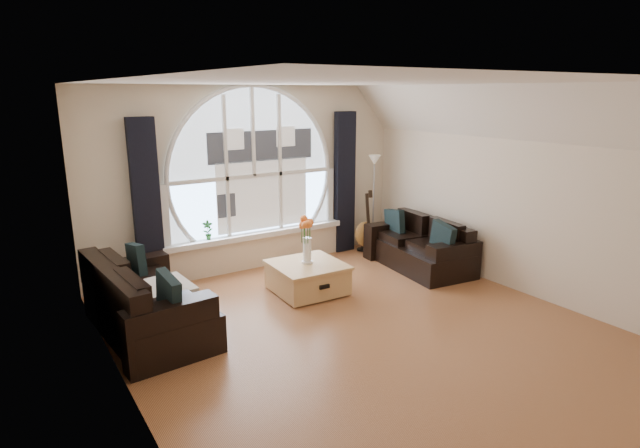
{
  "coord_description": "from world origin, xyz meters",
  "views": [
    {
      "loc": [
        -3.32,
        -4.23,
        2.62
      ],
      "look_at": [
        0.0,
        0.9,
        1.05
      ],
      "focal_mm": 29.22,
      "sensor_mm": 36.0,
      "label": 1
    }
  ],
  "objects_px": {
    "sofa_right": "(419,242)",
    "vase_flowers": "(307,235)",
    "sofa_left": "(148,299)",
    "potted_plant": "(208,230)",
    "coffee_chest": "(307,276)",
    "floor_lamp": "(373,203)",
    "guitar": "(366,221)"
  },
  "relations": [
    {
      "from": "sofa_left",
      "to": "sofa_right",
      "type": "xyz_separation_m",
      "value": [
        4.03,
        0.01,
        0.0
      ]
    },
    {
      "from": "sofa_right",
      "to": "vase_flowers",
      "type": "height_order",
      "value": "vase_flowers"
    },
    {
      "from": "guitar",
      "to": "potted_plant",
      "type": "relative_size",
      "value": 3.78
    },
    {
      "from": "potted_plant",
      "to": "floor_lamp",
      "type": "bearing_deg",
      "value": -4.81
    },
    {
      "from": "guitar",
      "to": "potted_plant",
      "type": "bearing_deg",
      "value": -171.08
    },
    {
      "from": "sofa_left",
      "to": "floor_lamp",
      "type": "distance_m",
      "value": 4.23
    },
    {
      "from": "coffee_chest",
      "to": "vase_flowers",
      "type": "bearing_deg",
      "value": 63.09
    },
    {
      "from": "guitar",
      "to": "potted_plant",
      "type": "height_order",
      "value": "guitar"
    },
    {
      "from": "sofa_right",
      "to": "floor_lamp",
      "type": "distance_m",
      "value": 1.21
    },
    {
      "from": "coffee_chest",
      "to": "potted_plant",
      "type": "height_order",
      "value": "potted_plant"
    },
    {
      "from": "sofa_left",
      "to": "sofa_right",
      "type": "bearing_deg",
      "value": -4.57
    },
    {
      "from": "sofa_right",
      "to": "vase_flowers",
      "type": "distance_m",
      "value": 1.96
    },
    {
      "from": "potted_plant",
      "to": "guitar",
      "type": "bearing_deg",
      "value": -6.06
    },
    {
      "from": "sofa_left",
      "to": "floor_lamp",
      "type": "relative_size",
      "value": 1.16
    },
    {
      "from": "sofa_left",
      "to": "sofa_right",
      "type": "distance_m",
      "value": 4.03
    },
    {
      "from": "coffee_chest",
      "to": "guitar",
      "type": "xyz_separation_m",
      "value": [
        1.76,
        1.02,
        0.31
      ]
    },
    {
      "from": "potted_plant",
      "to": "coffee_chest",
      "type": "bearing_deg",
      "value": -56.27
    },
    {
      "from": "coffee_chest",
      "to": "floor_lamp",
      "type": "distance_m",
      "value": 2.3
    },
    {
      "from": "coffee_chest",
      "to": "guitar",
      "type": "height_order",
      "value": "guitar"
    },
    {
      "from": "vase_flowers",
      "to": "floor_lamp",
      "type": "height_order",
      "value": "floor_lamp"
    },
    {
      "from": "sofa_right",
      "to": "floor_lamp",
      "type": "relative_size",
      "value": 1.02
    },
    {
      "from": "floor_lamp",
      "to": "guitar",
      "type": "distance_m",
      "value": 0.33
    },
    {
      "from": "sofa_right",
      "to": "vase_flowers",
      "type": "xyz_separation_m",
      "value": [
        -1.92,
        0.1,
        0.39
      ]
    },
    {
      "from": "sofa_right",
      "to": "vase_flowers",
      "type": "relative_size",
      "value": 2.33
    },
    {
      "from": "coffee_chest",
      "to": "potted_plant",
      "type": "xyz_separation_m",
      "value": [
        -0.87,
        1.3,
        0.47
      ]
    },
    {
      "from": "vase_flowers",
      "to": "sofa_left",
      "type": "bearing_deg",
      "value": -177.2
    },
    {
      "from": "sofa_right",
      "to": "guitar",
      "type": "distance_m",
      "value": 1.12
    },
    {
      "from": "vase_flowers",
      "to": "floor_lamp",
      "type": "bearing_deg",
      "value": 28.29
    },
    {
      "from": "coffee_chest",
      "to": "potted_plant",
      "type": "relative_size",
      "value": 3.21
    },
    {
      "from": "sofa_left",
      "to": "vase_flowers",
      "type": "relative_size",
      "value": 2.64
    },
    {
      "from": "floor_lamp",
      "to": "potted_plant",
      "type": "height_order",
      "value": "floor_lamp"
    },
    {
      "from": "sofa_right",
      "to": "floor_lamp",
      "type": "xyz_separation_m",
      "value": [
        0.02,
        1.14,
        0.4
      ]
    }
  ]
}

